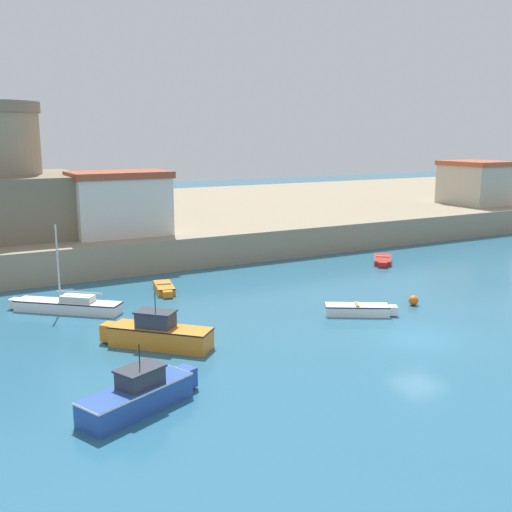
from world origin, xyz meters
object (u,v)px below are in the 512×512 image
(dinghy_orange_2, at_px, (164,288))
(dinghy_red_6, at_px, (383,260))
(sailboat_white_0, at_px, (67,305))
(dinghy_white_3, at_px, (359,309))
(motorboat_blue_4, at_px, (140,394))
(mooring_buoy, at_px, (414,300))
(harbor_shed_mid_row, at_px, (120,203))
(harbor_shed_near_wharf, at_px, (476,182))
(motorboat_orange_5, at_px, (158,333))

(dinghy_orange_2, xyz_separation_m, dinghy_red_6, (18.05, 0.14, -0.01))
(sailboat_white_0, xyz_separation_m, dinghy_white_3, (14.13, -8.35, -0.09))
(motorboat_blue_4, bearing_deg, mooring_buoy, 16.70)
(dinghy_red_6, bearing_deg, harbor_shed_mid_row, 153.18)
(mooring_buoy, bearing_deg, dinghy_white_3, -179.66)
(motorboat_blue_4, distance_m, harbor_shed_near_wharf, 53.64)
(dinghy_orange_2, bearing_deg, sailboat_white_0, -166.13)
(motorboat_orange_5, relative_size, harbor_shed_near_wharf, 0.70)
(sailboat_white_0, distance_m, motorboat_blue_4, 13.85)
(dinghy_white_3, distance_m, harbor_shed_mid_row, 21.17)
(dinghy_orange_2, relative_size, dinghy_red_6, 1.03)
(dinghy_white_3, relative_size, dinghy_red_6, 1.17)
(dinghy_red_6, bearing_deg, motorboat_orange_5, -156.31)
(dinghy_red_6, xyz_separation_m, harbor_shed_mid_row, (-18.05, 9.12, 4.54))
(motorboat_orange_5, distance_m, harbor_shed_near_wharf, 48.41)
(harbor_shed_near_wharf, height_order, harbor_shed_mid_row, harbor_shed_mid_row)
(sailboat_white_0, height_order, harbor_shed_near_wharf, harbor_shed_near_wharf)
(dinghy_orange_2, height_order, motorboat_blue_4, motorboat_blue_4)
(dinghy_white_3, height_order, motorboat_orange_5, motorboat_orange_5)
(dinghy_white_3, bearing_deg, motorboat_orange_5, 177.56)
(dinghy_orange_2, distance_m, harbor_shed_mid_row, 10.31)
(dinghy_orange_2, bearing_deg, motorboat_orange_5, -111.69)
(harbor_shed_mid_row, bearing_deg, dinghy_white_3, -67.91)
(sailboat_white_0, bearing_deg, dinghy_orange_2, 13.87)
(motorboat_orange_5, height_order, mooring_buoy, motorboat_orange_5)
(motorboat_orange_5, height_order, harbor_shed_mid_row, harbor_shed_mid_row)
(dinghy_orange_2, xyz_separation_m, harbor_shed_mid_row, (0.00, 9.26, 4.53))
(motorboat_blue_4, relative_size, mooring_buoy, 8.72)
(harbor_shed_near_wharf, bearing_deg, dinghy_orange_2, -164.77)
(sailboat_white_0, height_order, harbor_shed_mid_row, harbor_shed_mid_row)
(mooring_buoy, bearing_deg, dinghy_orange_2, 140.18)
(harbor_shed_near_wharf, bearing_deg, mooring_buoy, -143.55)
(dinghy_white_3, distance_m, motorboat_blue_4, 15.36)
(sailboat_white_0, relative_size, dinghy_white_3, 1.48)
(sailboat_white_0, bearing_deg, motorboat_orange_5, -71.70)
(dinghy_orange_2, height_order, harbor_shed_mid_row, harbor_shed_mid_row)
(sailboat_white_0, height_order, motorboat_blue_4, sailboat_white_0)
(dinghy_white_3, bearing_deg, motorboat_blue_4, -159.01)
(dinghy_red_6, height_order, harbor_shed_near_wharf, harbor_shed_near_wharf)
(dinghy_orange_2, xyz_separation_m, harbor_shed_near_wharf, (40.00, 10.89, 4.48))
(mooring_buoy, distance_m, harbor_shed_mid_row, 22.97)
(mooring_buoy, bearing_deg, sailboat_white_0, 155.43)
(motorboat_blue_4, distance_m, dinghy_red_6, 29.11)
(motorboat_orange_5, bearing_deg, motorboat_blue_4, -115.08)
(dinghy_orange_2, relative_size, harbor_shed_mid_row, 0.46)
(sailboat_white_0, xyz_separation_m, mooring_buoy, (18.21, -8.32, -0.12))
(motorboat_blue_4, relative_size, dinghy_red_6, 1.54)
(sailboat_white_0, xyz_separation_m, dinghy_orange_2, (6.35, 1.57, -0.15))
(dinghy_red_6, height_order, harbor_shed_mid_row, harbor_shed_mid_row)
(sailboat_white_0, relative_size, harbor_shed_near_wharf, 0.86)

